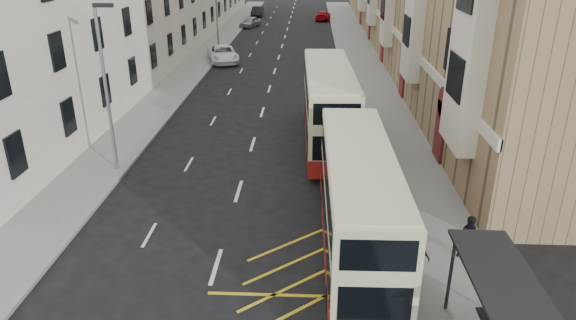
{
  "coord_description": "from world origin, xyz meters",
  "views": [
    {
      "loc": [
        3.26,
        -11.15,
        10.63
      ],
      "look_at": [
        2.36,
        8.59,
        2.21
      ],
      "focal_mm": 32.0,
      "sensor_mm": 36.0,
      "label": 1
    }
  ],
  "objects_px": {
    "white_van": "(223,54)",
    "car_dark": "(257,12)",
    "double_decker_rear": "(328,106)",
    "car_red": "(323,16)",
    "double_decker_front": "(358,204)",
    "pedestrian_mid": "(470,238)",
    "street_lamp_near": "(106,81)",
    "street_lamp_far": "(217,7)",
    "car_silver": "(250,22)",
    "pedestrian_far": "(412,258)",
    "bus_shelter": "(507,305)"
  },
  "relations": [
    {
      "from": "street_lamp_far",
      "to": "pedestrian_far",
      "type": "relative_size",
      "value": 4.16
    },
    {
      "from": "street_lamp_far",
      "to": "car_red",
      "type": "xyz_separation_m",
      "value": [
        11.2,
        24.5,
        -3.95
      ]
    },
    {
      "from": "street_lamp_near",
      "to": "pedestrian_far",
      "type": "xyz_separation_m",
      "value": [
        13.02,
        -8.79,
        -3.53
      ]
    },
    {
      "from": "double_decker_rear",
      "to": "pedestrian_far",
      "type": "height_order",
      "value": "double_decker_rear"
    },
    {
      "from": "pedestrian_mid",
      "to": "car_silver",
      "type": "height_order",
      "value": "pedestrian_mid"
    },
    {
      "from": "street_lamp_near",
      "to": "white_van",
      "type": "xyz_separation_m",
      "value": [
        1.15,
        25.52,
        -3.87
      ]
    },
    {
      "from": "pedestrian_far",
      "to": "car_silver",
      "type": "distance_m",
      "value": 57.32
    },
    {
      "from": "double_decker_rear",
      "to": "white_van",
      "type": "distance_m",
      "value": 23.32
    },
    {
      "from": "bus_shelter",
      "to": "pedestrian_mid",
      "type": "height_order",
      "value": "bus_shelter"
    },
    {
      "from": "bus_shelter",
      "to": "street_lamp_far",
      "type": "height_order",
      "value": "street_lamp_far"
    },
    {
      "from": "car_dark",
      "to": "bus_shelter",
      "type": "bearing_deg",
      "value": -78.91
    },
    {
      "from": "white_van",
      "to": "car_dark",
      "type": "bearing_deg",
      "value": 73.02
    },
    {
      "from": "street_lamp_near",
      "to": "pedestrian_mid",
      "type": "xyz_separation_m",
      "value": [
        15.36,
        -7.25,
        -3.66
      ]
    },
    {
      "from": "street_lamp_far",
      "to": "pedestrian_mid",
      "type": "height_order",
      "value": "street_lamp_far"
    },
    {
      "from": "pedestrian_mid",
      "to": "white_van",
      "type": "distance_m",
      "value": 35.72
    },
    {
      "from": "double_decker_rear",
      "to": "car_red",
      "type": "height_order",
      "value": "double_decker_rear"
    },
    {
      "from": "bus_shelter",
      "to": "car_silver",
      "type": "distance_m",
      "value": 61.21
    },
    {
      "from": "white_van",
      "to": "double_decker_rear",
      "type": "bearing_deg",
      "value": -83.0
    },
    {
      "from": "car_dark",
      "to": "pedestrian_far",
      "type": "bearing_deg",
      "value": -79.73
    },
    {
      "from": "double_decker_front",
      "to": "double_decker_rear",
      "type": "relative_size",
      "value": 0.93
    },
    {
      "from": "double_decker_front",
      "to": "pedestrian_mid",
      "type": "height_order",
      "value": "double_decker_front"
    },
    {
      "from": "pedestrian_mid",
      "to": "white_van",
      "type": "height_order",
      "value": "pedestrian_mid"
    },
    {
      "from": "bus_shelter",
      "to": "pedestrian_far",
      "type": "bearing_deg",
      "value": 114.94
    },
    {
      "from": "car_red",
      "to": "pedestrian_mid",
      "type": "bearing_deg",
      "value": 100.31
    },
    {
      "from": "street_lamp_far",
      "to": "double_decker_rear",
      "type": "distance_m",
      "value": 27.94
    },
    {
      "from": "bus_shelter",
      "to": "pedestrian_mid",
      "type": "bearing_deg",
      "value": 82.68
    },
    {
      "from": "bus_shelter",
      "to": "car_dark",
      "type": "height_order",
      "value": "bus_shelter"
    },
    {
      "from": "bus_shelter",
      "to": "street_lamp_far",
      "type": "xyz_separation_m",
      "value": [
        -14.69,
        42.39,
        2.5
      ]
    },
    {
      "from": "street_lamp_near",
      "to": "street_lamp_far",
      "type": "distance_m",
      "value": 30.0
    },
    {
      "from": "white_van",
      "to": "car_silver",
      "type": "distance_m",
      "value": 21.79
    },
    {
      "from": "car_silver",
      "to": "car_dark",
      "type": "height_order",
      "value": "car_dark"
    },
    {
      "from": "white_van",
      "to": "car_dark",
      "type": "distance_m",
      "value": 32.68
    },
    {
      "from": "bus_shelter",
      "to": "car_silver",
      "type": "height_order",
      "value": "bus_shelter"
    },
    {
      "from": "street_lamp_near",
      "to": "car_dark",
      "type": "bearing_deg",
      "value": 88.87
    },
    {
      "from": "car_silver",
      "to": "bus_shelter",
      "type": "bearing_deg",
      "value": -56.56
    },
    {
      "from": "pedestrian_far",
      "to": "white_van",
      "type": "relative_size",
      "value": 0.35
    },
    {
      "from": "bus_shelter",
      "to": "car_silver",
      "type": "bearing_deg",
      "value": 102.65
    },
    {
      "from": "pedestrian_mid",
      "to": "pedestrian_far",
      "type": "bearing_deg",
      "value": -136.75
    },
    {
      "from": "car_silver",
      "to": "pedestrian_far",
      "type": "bearing_deg",
      "value": -57.41
    },
    {
      "from": "white_van",
      "to": "car_silver",
      "type": "relative_size",
      "value": 1.37
    },
    {
      "from": "double_decker_front",
      "to": "pedestrian_mid",
      "type": "relative_size",
      "value": 6.22
    },
    {
      "from": "white_van",
      "to": "car_silver",
      "type": "height_order",
      "value": "white_van"
    },
    {
      "from": "street_lamp_near",
      "to": "double_decker_rear",
      "type": "bearing_deg",
      "value": 21.89
    },
    {
      "from": "street_lamp_far",
      "to": "pedestrian_mid",
      "type": "xyz_separation_m",
      "value": [
        15.36,
        -37.25,
        -3.66
      ]
    },
    {
      "from": "pedestrian_mid",
      "to": "street_lamp_far",
      "type": "bearing_deg",
      "value": 122.13
    },
    {
      "from": "street_lamp_near",
      "to": "street_lamp_far",
      "type": "xyz_separation_m",
      "value": [
        0.0,
        30.0,
        0.0
      ]
    },
    {
      "from": "pedestrian_far",
      "to": "car_silver",
      "type": "bearing_deg",
      "value": -66.89
    },
    {
      "from": "pedestrian_mid",
      "to": "car_red",
      "type": "bearing_deg",
      "value": 103.57
    },
    {
      "from": "street_lamp_far",
      "to": "white_van",
      "type": "xyz_separation_m",
      "value": [
        1.15,
        -4.48,
        -3.87
      ]
    },
    {
      "from": "double_decker_front",
      "to": "white_van",
      "type": "height_order",
      "value": "double_decker_front"
    }
  ]
}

